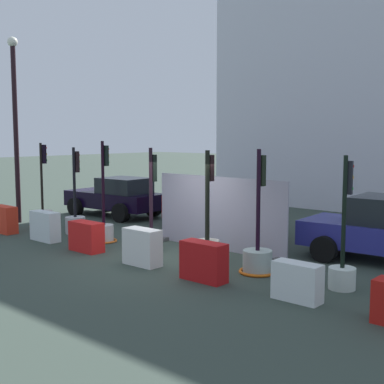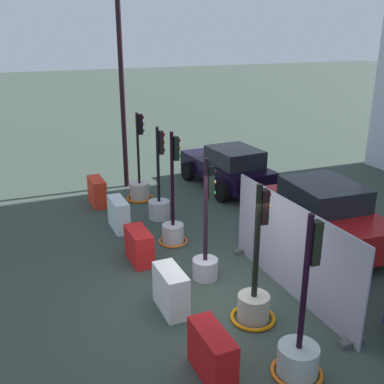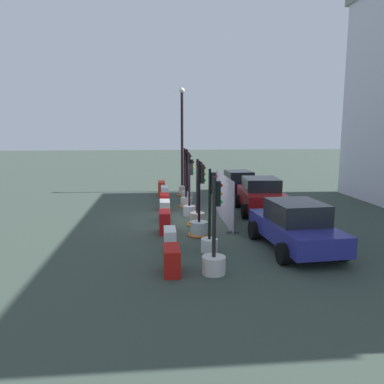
# 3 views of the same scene
# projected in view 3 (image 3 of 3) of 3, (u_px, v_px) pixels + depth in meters

# --- Properties ---
(ground_plane) EXTENTS (120.00, 120.00, 0.00)m
(ground_plane) POSITION_uv_depth(u_px,v_px,m) (186.00, 220.00, 17.37)
(ground_plane) COLOR #344138
(traffic_light_0) EXTENTS (0.93, 0.93, 2.96)m
(traffic_light_0) POSITION_uv_depth(u_px,v_px,m) (184.00, 188.00, 23.68)
(traffic_light_0) COLOR beige
(traffic_light_0) RESTS_ON ground_plane
(traffic_light_1) EXTENTS (0.65, 0.65, 2.84)m
(traffic_light_1) POSITION_uv_depth(u_px,v_px,m) (188.00, 192.00, 21.89)
(traffic_light_1) COLOR silver
(traffic_light_1) RESTS_ON ground_plane
(traffic_light_2) EXTENTS (0.79, 0.79, 3.06)m
(traffic_light_2) POSITION_uv_depth(u_px,v_px,m) (186.00, 197.00, 20.14)
(traffic_light_2) COLOR silver
(traffic_light_2) RESTS_ON ground_plane
(traffic_light_3) EXTENTS (0.59, 0.59, 2.89)m
(traffic_light_3) POSITION_uv_depth(u_px,v_px,m) (190.00, 204.00, 18.11)
(traffic_light_3) COLOR #BDBAC2
(traffic_light_3) RESTS_ON ground_plane
(traffic_light_4) EXTENTS (0.91, 0.91, 2.85)m
(traffic_light_4) POSITION_uv_depth(u_px,v_px,m) (198.00, 214.00, 16.31)
(traffic_light_4) COLOR #BAB39F
(traffic_light_4) RESTS_ON ground_plane
(traffic_light_5) EXTENTS (0.88, 0.88, 2.92)m
(traffic_light_5) POSITION_uv_depth(u_px,v_px,m) (199.00, 224.00, 14.71)
(traffic_light_5) COLOR #A8B9B1
(traffic_light_5) RESTS_ON ground_plane
(traffic_light_6) EXTENTS (0.57, 0.57, 2.83)m
(traffic_light_6) POSITION_uv_depth(u_px,v_px,m) (210.00, 236.00, 12.68)
(traffic_light_6) COLOR silver
(traffic_light_6) RESTS_ON ground_plane
(traffic_light_7) EXTENTS (0.68, 0.68, 2.80)m
(traffic_light_7) POSITION_uv_depth(u_px,v_px,m) (214.00, 256.00, 10.80)
(traffic_light_7) COLOR silver
(traffic_light_7) RESTS_ON ground_plane
(construction_barrier_0) EXTENTS (1.07, 0.43, 0.89)m
(construction_barrier_0) POSITION_uv_depth(u_px,v_px,m) (162.00, 189.00, 23.61)
(construction_barrier_0) COLOR red
(construction_barrier_0) RESTS_ON ground_plane
(construction_barrier_1) EXTENTS (1.09, 0.40, 0.90)m
(construction_barrier_1) POSITION_uv_depth(u_px,v_px,m) (165.00, 194.00, 21.48)
(construction_barrier_1) COLOR silver
(construction_barrier_1) RESTS_ON ground_plane
(construction_barrier_2) EXTENTS (1.05, 0.47, 0.83)m
(construction_barrier_2) POSITION_uv_depth(u_px,v_px,m) (165.00, 202.00, 19.41)
(construction_barrier_2) COLOR red
(construction_barrier_2) RESTS_ON ground_plane
(construction_barrier_3) EXTENTS (1.01, 0.45, 0.92)m
(construction_barrier_3) POSITION_uv_depth(u_px,v_px,m) (165.00, 211.00, 17.13)
(construction_barrier_3) COLOR white
(construction_barrier_3) RESTS_ON ground_plane
(construction_barrier_4) EXTENTS (1.09, 0.44, 0.88)m
(construction_barrier_4) POSITION_uv_depth(u_px,v_px,m) (165.00, 222.00, 15.12)
(construction_barrier_4) COLOR #B41314
(construction_barrier_4) RESTS_ON ground_plane
(construction_barrier_5) EXTENTS (0.97, 0.40, 0.76)m
(construction_barrier_5) POSITION_uv_depth(u_px,v_px,m) (170.00, 240.00, 12.90)
(construction_barrier_5) COLOR silver
(construction_barrier_5) RESTS_ON ground_plane
(construction_barrier_6) EXTENTS (1.04, 0.47, 0.77)m
(construction_barrier_6) POSITION_uv_depth(u_px,v_px,m) (172.00, 260.00, 10.85)
(construction_barrier_6) COLOR #B01610
(construction_barrier_6) RESTS_ON ground_plane
(car_blue_estate) EXTENTS (4.56, 2.49, 1.68)m
(car_blue_estate) POSITION_uv_depth(u_px,v_px,m) (295.00, 226.00, 12.96)
(car_blue_estate) COLOR navy
(car_blue_estate) RESTS_ON ground_plane
(car_black_sedan) EXTENTS (4.28, 2.24, 1.57)m
(car_black_sedan) POSITION_uv_depth(u_px,v_px,m) (237.00, 182.00, 23.83)
(car_black_sedan) COLOR black
(car_black_sedan) RESTS_ON ground_plane
(car_red_compact) EXTENTS (4.12, 2.49, 1.73)m
(car_red_compact) POSITION_uv_depth(u_px,v_px,m) (261.00, 195.00, 18.73)
(car_red_compact) COLOR #9F1415
(car_red_compact) RESTS_ON ground_plane
(street_lamp_post) EXTENTS (0.36, 0.36, 6.73)m
(street_lamp_post) POSITION_uv_depth(u_px,v_px,m) (182.00, 133.00, 24.64)
(street_lamp_post) COLOR black
(street_lamp_post) RESTS_ON ground_plane
(site_fence_panel) EXTENTS (4.46, 0.50, 2.07)m
(site_fence_panel) POSITION_uv_depth(u_px,v_px,m) (224.00, 199.00, 16.94)
(site_fence_panel) COLOR #9C97AA
(site_fence_panel) RESTS_ON ground_plane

